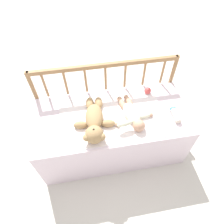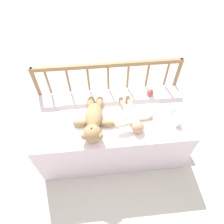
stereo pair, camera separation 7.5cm
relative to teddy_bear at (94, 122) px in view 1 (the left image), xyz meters
name	(u,v)px [view 1 (the left image)]	position (x,y,z in m)	size (l,w,h in m)	color
ground_plane	(112,146)	(0.16, 0.08, -0.58)	(12.00, 12.00, 0.00)	silver
crib_mattress	(112,132)	(0.16, 0.08, -0.32)	(1.33, 0.61, 0.52)	silver
crib_rail	(106,84)	(0.16, 0.41, 0.01)	(1.33, 0.04, 0.82)	#997047
blanket	(112,117)	(0.16, 0.06, -0.05)	(0.88, 0.54, 0.01)	white
teddy_bear	(94,122)	(0.00, 0.00, 0.00)	(0.34, 0.49, 0.14)	tan
baby	(132,114)	(0.32, 0.04, -0.02)	(0.34, 0.41, 0.10)	#EAEACC
toy_ball	(148,91)	(0.53, 0.29, -0.03)	(0.06, 0.06, 0.06)	#DB4C4C
baby_bottle	(175,114)	(0.68, -0.01, -0.03)	(0.05, 0.17, 0.05)	#F4E5CC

